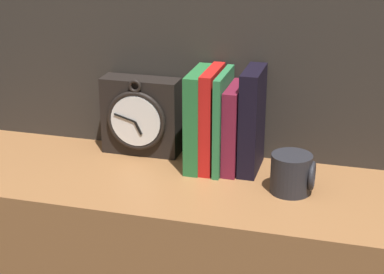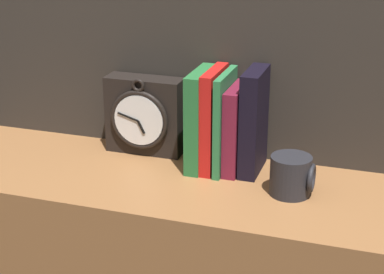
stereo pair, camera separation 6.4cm
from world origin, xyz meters
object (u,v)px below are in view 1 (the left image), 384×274
Objects in this scene: book_slot2_green at (223,121)px; mug at (292,174)px; clock at (141,116)px; book_slot3_maroon at (235,128)px; book_slot4_black at (252,121)px; book_slot0_green at (199,119)px; book_slot1_red at (212,119)px.

book_slot2_green is 0.21m from mug.
clock is 0.99× the size of book_slot3_maroon.
book_slot3_maroon reaches higher than mug.
book_slot4_black is (0.29, -0.03, 0.03)m from clock.
book_slot2_green reaches higher than book_slot3_maroon.
book_slot2_green is at bearing -172.40° from book_slot4_black.
book_slot2_green is at bearing -9.68° from clock.
book_slot0_green is 0.06m from book_slot2_green.
book_slot0_green is 0.09m from book_slot3_maroon.
book_slot4_black is (0.10, 0.01, 0.00)m from book_slot1_red.
book_slot2_green is 1.16× the size of book_slot3_maroon.
book_slot4_black reaches higher than clock.
mug is at bearing -20.70° from book_slot0_green.
book_slot0_green reaches higher than mug.
book_slot2_green is (0.06, -0.00, 0.00)m from book_slot0_green.
book_slot2_green is at bearing -167.25° from book_slot3_maroon.
book_slot4_black is at bearing 3.85° from book_slot0_green.
mug is at bearing -32.20° from book_slot3_maroon.
book_slot1_red is at bearing 3.21° from book_slot0_green.
clock is 0.29m from book_slot4_black.
book_slot3_maroon is at bearing -175.79° from book_slot4_black.
book_slot2_green is 2.45× the size of mug.
book_slot0_green is at bearing -13.06° from clock.
book_slot2_green reaches higher than mug.
book_slot0_green is 1.16× the size of book_slot3_maroon.
book_slot4_black reaches higher than book_slot0_green.
mug is (0.15, -0.10, -0.06)m from book_slot3_maroon.
clock is 0.86× the size of book_slot0_green.
book_slot1_red reaches higher than mug.
clock is at bearing 174.33° from book_slot4_black.
clock is 0.42m from mug.
book_slot2_green is 0.07m from book_slot4_black.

